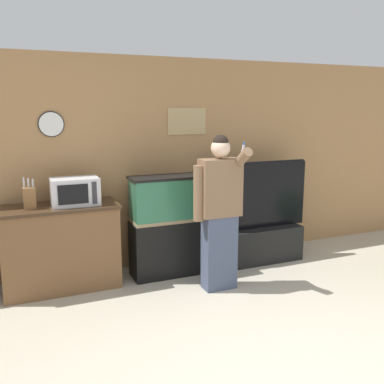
% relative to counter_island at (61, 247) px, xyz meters
% --- Properties ---
extents(wall_back_paneled, '(10.00, 0.08, 2.60)m').
position_rel_counter_island_xyz_m(wall_back_paneled, '(1.37, 0.37, 0.83)').
color(wall_back_paneled, '#A87A4C').
rests_on(wall_back_paneled, ground_plane).
extents(counter_island, '(1.27, 0.57, 0.95)m').
position_rel_counter_island_xyz_m(counter_island, '(0.00, 0.00, 0.00)').
color(counter_island, brown).
rests_on(counter_island, ground_plane).
extents(microwave, '(0.50, 0.33, 0.30)m').
position_rel_counter_island_xyz_m(microwave, '(0.18, -0.02, 0.62)').
color(microwave, silver).
rests_on(microwave, counter_island).
extents(knife_block, '(0.12, 0.11, 0.33)m').
position_rel_counter_island_xyz_m(knife_block, '(-0.29, -0.04, 0.59)').
color(knife_block, brown).
rests_on(knife_block, counter_island).
extents(aquarium_on_stand, '(0.85, 0.38, 1.21)m').
position_rel_counter_island_xyz_m(aquarium_on_stand, '(1.21, -0.07, 0.13)').
color(aquarium_on_stand, black).
rests_on(aquarium_on_stand, ground_plane).
extents(tv_on_stand, '(1.34, 0.40, 1.32)m').
position_rel_counter_island_xyz_m(tv_on_stand, '(2.49, -0.10, -0.09)').
color(tv_on_stand, black).
rests_on(tv_on_stand, ground_plane).
extents(person_standing, '(0.54, 0.41, 1.71)m').
position_rel_counter_island_xyz_m(person_standing, '(1.61, -0.68, 0.42)').
color(person_standing, '#424C66').
rests_on(person_standing, ground_plane).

